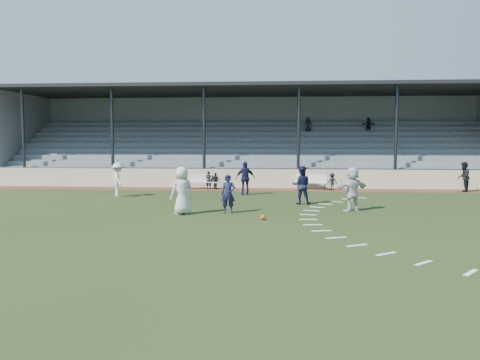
% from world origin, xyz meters
% --- Properties ---
extents(ground, '(90.00, 90.00, 0.00)m').
position_xyz_m(ground, '(0.00, 0.00, 0.00)').
color(ground, '#243515').
rests_on(ground, ground).
extents(cinder_track, '(34.00, 2.00, 0.02)m').
position_xyz_m(cinder_track, '(0.00, 10.50, 0.01)').
color(cinder_track, '#533021').
rests_on(cinder_track, ground).
extents(retaining_wall, '(34.00, 0.18, 1.20)m').
position_xyz_m(retaining_wall, '(0.00, 11.55, 0.60)').
color(retaining_wall, beige).
rests_on(retaining_wall, ground).
extents(bench_left, '(2.02, 0.58, 0.95)m').
position_xyz_m(bench_left, '(-2.98, 10.63, 0.58)').
color(bench_left, beige).
rests_on(bench_left, cinder_track).
extents(bench_right, '(2.02, 1.12, 0.95)m').
position_xyz_m(bench_right, '(3.76, 10.86, 0.58)').
color(bench_right, beige).
rests_on(bench_right, cinder_track).
extents(trash_bin, '(0.46, 0.46, 0.74)m').
position_xyz_m(trash_bin, '(-4.30, 10.58, 0.39)').
color(trash_bin, gold).
rests_on(trash_bin, cinder_track).
extents(football, '(0.20, 0.20, 0.20)m').
position_xyz_m(football, '(1.09, -0.23, 0.10)').
color(football, '#E0500D').
rests_on(football, ground).
extents(player_white_lead, '(1.15, 1.07, 1.98)m').
position_xyz_m(player_white_lead, '(-2.28, 0.87, 0.99)').
color(player_white_lead, silver).
rests_on(player_white_lead, ground).
extents(player_navy_lead, '(0.63, 0.45, 1.63)m').
position_xyz_m(player_navy_lead, '(-0.41, 1.33, 0.81)').
color(player_navy_lead, '#131735').
rests_on(player_navy_lead, ground).
extents(player_navy_mid, '(0.91, 0.72, 1.83)m').
position_xyz_m(player_navy_mid, '(2.80, 4.32, 0.91)').
color(player_navy_mid, '#131735').
rests_on(player_navy_mid, ground).
extents(player_white_wing, '(1.19, 1.39, 1.86)m').
position_xyz_m(player_white_wing, '(-6.88, 6.42, 0.93)').
color(player_white_wing, silver).
rests_on(player_white_wing, ground).
extents(player_navy_wing, '(1.16, 0.67, 1.86)m').
position_xyz_m(player_navy_wing, '(-0.10, 7.82, 0.93)').
color(player_navy_wing, '#131735').
rests_on(player_navy_wing, ground).
extents(player_white_back, '(1.83, 1.38, 1.93)m').
position_xyz_m(player_white_back, '(4.88, 2.37, 0.96)').
color(player_white_back, silver).
rests_on(player_white_back, ground).
extents(official, '(1.01, 1.08, 1.76)m').
position_xyz_m(official, '(12.57, 10.15, 0.90)').
color(official, black).
rests_on(official, cinder_track).
extents(sub_left_near, '(0.46, 0.35, 1.12)m').
position_xyz_m(sub_left_near, '(-2.55, 10.45, 0.58)').
color(sub_left_near, black).
rests_on(sub_left_near, cinder_track).
extents(sub_left_far, '(0.65, 0.41, 1.02)m').
position_xyz_m(sub_left_far, '(-2.11, 10.44, 0.53)').
color(sub_left_far, black).
rests_on(sub_left_far, cinder_track).
extents(sub_right, '(0.75, 0.56, 1.03)m').
position_xyz_m(sub_right, '(5.01, 10.63, 0.54)').
color(sub_right, black).
rests_on(sub_right, cinder_track).
extents(grandstand, '(34.60, 9.00, 6.61)m').
position_xyz_m(grandstand, '(0.00, 16.26, 2.20)').
color(grandstand, gray).
rests_on(grandstand, ground).
extents(penalty_arc, '(3.89, 14.63, 0.01)m').
position_xyz_m(penalty_arc, '(4.12, 0.00, 0.01)').
color(penalty_arc, white).
rests_on(penalty_arc, ground).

